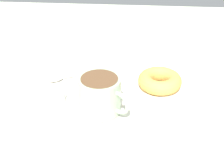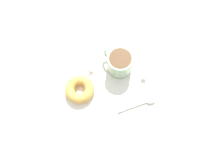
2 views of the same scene
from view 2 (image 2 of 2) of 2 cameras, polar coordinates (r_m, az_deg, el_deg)
ground_plane at (r=76.71cm, az=1.03°, el=1.20°), size 120.00×120.00×2.00cm
napkin at (r=74.65cm, az=-0.00°, el=-0.55°), size 33.90×33.90×0.30cm
coffee_cup at (r=73.52cm, az=1.99°, el=5.63°), size 8.56×10.62×7.54cm
donut at (r=73.22cm, az=-8.43°, el=-1.37°), size 9.79×9.79×3.24cm
spoon at (r=73.30cm, az=8.83°, el=-4.77°), size 7.31×12.97×0.90cm
sugar_cube at (r=76.20cm, az=-5.44°, el=3.96°), size 1.71×1.71×1.71cm
sugar_cube_extra at (r=75.57cm, az=8.32°, el=1.96°), size 1.73×1.73×1.73cm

